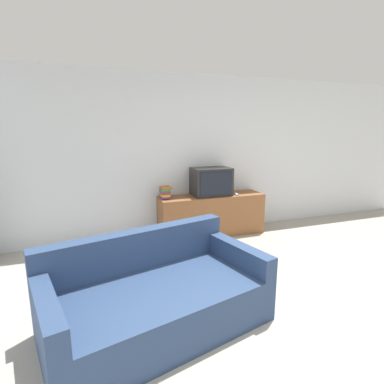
{
  "coord_description": "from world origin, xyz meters",
  "views": [
    {
      "loc": [
        -1.77,
        -1.65,
        1.73
      ],
      "look_at": [
        -0.32,
        2.4,
        0.83
      ],
      "focal_mm": 28.0,
      "sensor_mm": 36.0,
      "label": 1
    }
  ],
  "objects_px": {
    "tv_stand": "(211,215)",
    "remote_on_stand": "(236,194)",
    "couch": "(156,298)",
    "television": "(211,182)",
    "book_stack": "(165,192)"
  },
  "relations": [
    {
      "from": "tv_stand",
      "to": "book_stack",
      "type": "distance_m",
      "value": 0.89
    },
    {
      "from": "tv_stand",
      "to": "remote_on_stand",
      "type": "bearing_deg",
      "value": -15.39
    },
    {
      "from": "couch",
      "to": "book_stack",
      "type": "height_order",
      "value": "book_stack"
    },
    {
      "from": "remote_on_stand",
      "to": "couch",
      "type": "bearing_deg",
      "value": -133.27
    },
    {
      "from": "book_stack",
      "to": "television",
      "type": "bearing_deg",
      "value": 0.31
    },
    {
      "from": "television",
      "to": "couch",
      "type": "height_order",
      "value": "television"
    },
    {
      "from": "television",
      "to": "remote_on_stand",
      "type": "xyz_separation_m",
      "value": [
        0.39,
        -0.14,
        -0.21
      ]
    },
    {
      "from": "television",
      "to": "book_stack",
      "type": "height_order",
      "value": "television"
    },
    {
      "from": "couch",
      "to": "tv_stand",
      "type": "bearing_deg",
      "value": 41.37
    },
    {
      "from": "book_stack",
      "to": "tv_stand",
      "type": "bearing_deg",
      "value": -1.76
    },
    {
      "from": "book_stack",
      "to": "couch",
      "type": "bearing_deg",
      "value": -107.11
    },
    {
      "from": "tv_stand",
      "to": "remote_on_stand",
      "type": "distance_m",
      "value": 0.54
    },
    {
      "from": "tv_stand",
      "to": "book_stack",
      "type": "bearing_deg",
      "value": 178.24
    },
    {
      "from": "couch",
      "to": "remote_on_stand",
      "type": "distance_m",
      "value": 2.67
    },
    {
      "from": "television",
      "to": "book_stack",
      "type": "distance_m",
      "value": 0.79
    }
  ]
}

